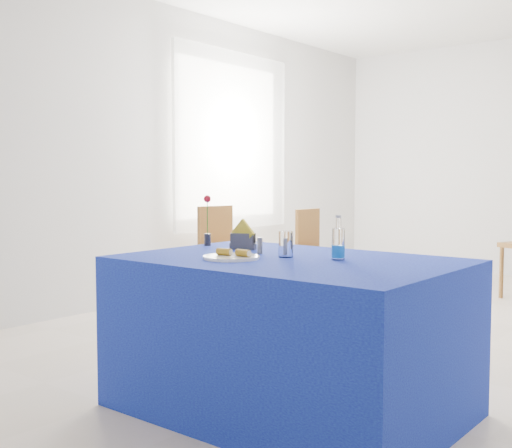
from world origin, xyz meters
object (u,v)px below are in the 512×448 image
Objects in this scene: water_bottle at (338,245)px; chair_win_b at (315,245)px; chair_win_a at (222,246)px; plate at (231,257)px; blue_table at (289,335)px.

chair_win_b is (-1.90, 2.67, -0.34)m from water_bottle.
chair_win_a is 1.05× the size of chair_win_b.
water_bottle reaches higher than plate.
chair_win_a is (-2.39, 1.84, -0.31)m from water_bottle.
chair_win_a reaches higher than blue_table.
water_bottle is (0.22, 0.10, 0.45)m from blue_table.
water_bottle is at bearing -118.30° from chair_win_a.
plate reaches higher than blue_table.
water_bottle is (0.42, 0.30, 0.06)m from plate.
plate is 0.17× the size of blue_table.
water_bottle is at bearing 35.04° from plate.
chair_win_a is (-2.18, 1.94, 0.14)m from blue_table.
chair_win_a reaches higher than chair_win_b.
water_bottle is at bearing 24.48° from blue_table.
blue_table is 3.24m from chair_win_b.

